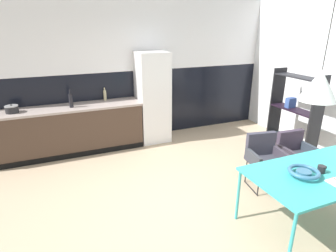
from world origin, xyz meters
name	(u,v)px	position (x,y,z in m)	size (l,w,h in m)	color
ground_plane	(194,208)	(0.00, 0.00, 0.00)	(8.26, 8.26, 0.00)	tan
back_wall_splashback_dark	(134,104)	(0.00, 2.86, 0.72)	(6.36, 0.12, 1.44)	black
back_wall_panel_upper	(131,34)	(0.00, 2.86, 2.16)	(6.36, 0.12, 1.44)	silver
kitchen_counter	(61,131)	(-1.52, 2.50, 0.45)	(3.04, 0.63, 0.91)	#423126
refrigerator_column	(152,98)	(0.30, 2.50, 0.92)	(0.61, 0.60, 1.84)	silver
dining_table	(321,174)	(1.21, -0.82, 0.68)	(1.73, 0.93, 0.72)	teal
armchair_far_side	(264,154)	(1.22, 0.14, 0.52)	(0.56, 0.55, 0.81)	#32333D
armchair_corner_seat	(294,150)	(1.82, 0.14, 0.48)	(0.52, 0.50, 0.76)	#32333D
fruit_bowl	(304,172)	(0.92, -0.82, 0.77)	(0.34, 0.34, 0.08)	#33607F
mug_white_ceramic	(322,169)	(1.17, -0.84, 0.77)	(0.13, 0.09, 0.09)	black
cooking_pot	(12,109)	(-2.26, 2.48, 0.97)	(0.22, 0.22, 0.15)	black
bottle_vinegar_dark	(71,100)	(-1.29, 2.44, 1.04)	(0.07, 0.07, 0.33)	black
bottle_spice_small	(105,95)	(-0.62, 2.72, 1.01)	(0.06, 0.06, 0.25)	tan
open_shelf_unit	(294,111)	(2.51, 0.89, 0.82)	(0.30, 0.97, 1.56)	black
pendant_lamp_over_table_near	(319,85)	(0.87, -0.85, 1.77)	(0.37, 0.37, 1.22)	black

